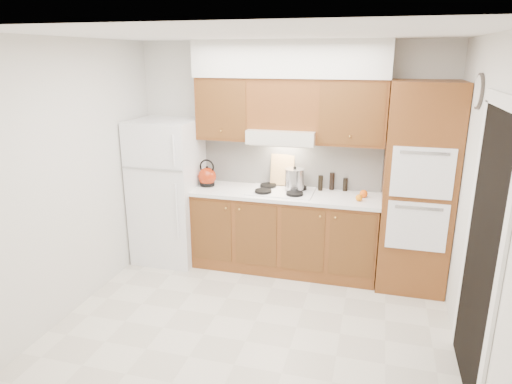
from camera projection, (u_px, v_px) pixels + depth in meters
floor at (255, 321)px, 4.36m from camera, size 3.60×3.60×0.00m
ceiling at (255, 34)px, 3.61m from camera, size 3.60×3.60×0.00m
wall_back at (289, 156)px, 5.37m from camera, size 3.60×0.02×2.60m
wall_left at (77, 177)px, 4.43m from camera, size 0.02×3.00×2.60m
wall_right at (479, 208)px, 3.53m from camera, size 0.02×3.00×2.60m
fridge at (168, 191)px, 5.52m from camera, size 0.75×0.72×1.72m
base_cabinets at (284, 232)px, 5.33m from camera, size 2.11×0.60×0.90m
countertop at (285, 194)px, 5.19m from camera, size 2.13×0.62×0.04m
backsplash at (290, 163)px, 5.37m from camera, size 2.11×0.03×0.56m
oven_cabinet at (417, 188)px, 4.77m from camera, size 0.70×0.65×2.20m
upper_cab_left at (226, 108)px, 5.24m from camera, size 0.63×0.33×0.70m
upper_cab_right at (352, 112)px, 4.88m from camera, size 0.73×0.33×0.70m
range_hood at (283, 136)px, 5.09m from camera, size 0.75×0.45×0.15m
upper_cab_over_hood at (285, 103)px, 5.04m from camera, size 0.75×0.33×0.55m
soffit at (290, 59)px, 4.88m from camera, size 2.13×0.36×0.40m
cooktop at (281, 191)px, 5.21m from camera, size 0.74×0.50×0.01m
doorway at (482, 256)px, 3.29m from camera, size 0.02×0.90×2.10m
wall_clock at (479, 91)px, 3.80m from camera, size 0.02×0.30×0.30m
kettle at (207, 176)px, 5.40m from camera, size 0.24×0.24×0.21m
cutting_board at (282, 170)px, 5.38m from camera, size 0.28×0.10×0.36m
stock_pot at (295, 179)px, 5.19m from camera, size 0.26×0.26×0.23m
condiment_a at (332, 181)px, 5.27m from camera, size 0.07×0.07×0.20m
condiment_b at (320, 183)px, 5.24m from camera, size 0.07×0.07×0.18m
condiment_c at (345, 184)px, 5.23m from camera, size 0.06×0.06×0.15m
orange_near at (359, 198)px, 4.87m from camera, size 0.09×0.09×0.07m
orange_far at (364, 194)px, 4.99m from camera, size 0.11×0.11×0.09m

